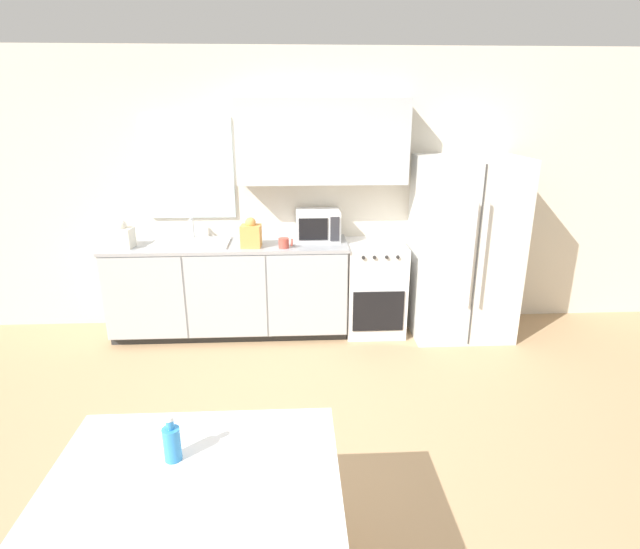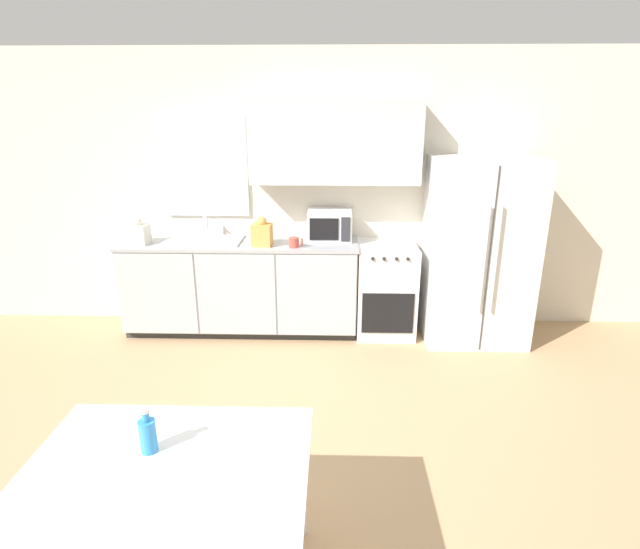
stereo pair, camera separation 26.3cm
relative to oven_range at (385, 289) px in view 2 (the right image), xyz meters
The scene contains 12 objects.
ground_plane 2.15m from the oven_range, 116.30° to the right, with size 12.00×12.00×0.00m, color tan.
wall_back 1.35m from the oven_range, 161.45° to the left, with size 12.00×0.38×2.70m.
kitchen_counter 1.42m from the oven_range, behind, with size 2.29×0.62×0.93m.
oven_range is the anchor object (origin of this frame).
refrigerator 0.94m from the oven_range, ahead, with size 0.94×0.78×1.74m.
kitchen_sink 1.84m from the oven_range, behind, with size 0.74×0.43×0.23m.
microwave 0.84m from the oven_range, behind, with size 0.42×0.34×0.29m.
coffee_mug 1.04m from the oven_range, 167.89° to the right, with size 0.13×0.10×0.09m.
grocery_bag_0 1.34m from the oven_range, behind, with size 0.19×0.17×0.28m.
grocery_bag_1 2.45m from the oven_range, behind, with size 0.21×0.18×0.26m.
dining_table 3.17m from the oven_range, 112.56° to the right, with size 1.20×0.86×0.73m.
drink_bottle 3.15m from the oven_range, 114.86° to the right, with size 0.07×0.07×0.21m.
Camera 2 is at (0.41, -2.76, 2.16)m, focal length 28.00 mm.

